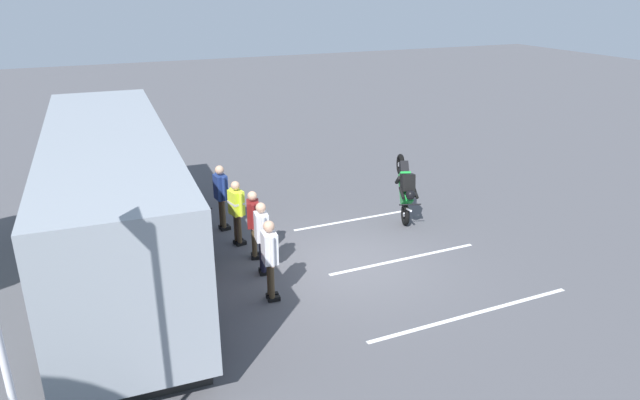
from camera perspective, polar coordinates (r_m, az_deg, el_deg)
ground_plane at (r=13.60m, az=3.05°, el=-6.32°), size 80.00×80.00×0.00m
tour_bus at (r=13.44m, az=-19.90°, el=-0.29°), size 10.48×2.88×3.25m
spectator_far_left at (r=11.67m, az=-5.03°, el=-5.35°), size 0.58×0.33×1.79m
spectator_left at (r=12.75m, az=-5.83°, el=-3.22°), size 0.58×0.35×1.73m
spectator_centre at (r=13.50m, az=-6.68°, el=-1.91°), size 0.57×0.38×1.71m
spectator_right at (r=14.27m, az=-8.33°, el=-0.73°), size 0.58×0.38×1.69m
spectator_far_right at (r=15.20m, az=-9.86°, el=0.81°), size 0.58×0.34×1.80m
parked_motorcycle_silver at (r=14.05m, az=-11.59°, el=-3.65°), size 2.05×0.64×0.99m
stunt_motorcycle at (r=15.62m, az=8.52°, el=1.34°), size 1.84×0.90×1.88m
flagpole at (r=6.66m, az=-29.20°, el=-12.90°), size 0.78×0.36×5.68m
bay_line_a at (r=12.05m, az=15.03°, el=-10.93°), size 0.17×4.82×0.01m
bay_line_b at (r=13.93m, az=8.39°, el=-5.84°), size 0.16×3.96×0.01m
bay_line_c at (r=16.03m, az=3.49°, el=-1.97°), size 0.15×3.66×0.01m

